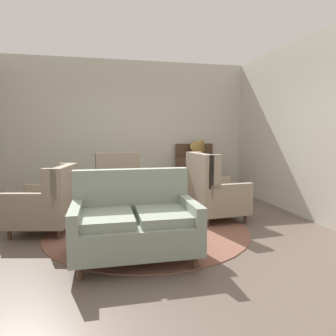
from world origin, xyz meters
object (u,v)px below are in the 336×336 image
settee (135,223)px  armchair_near_sideboard (213,192)px  sideboard (196,173)px  porcelain_vase (137,188)px  gramophone (200,146)px  coffee_table (139,204)px  armchair_back_corner (116,185)px  armchair_foreground_right (48,204)px

settee → armchair_near_sideboard: 1.88m
sideboard → porcelain_vase: bearing=-125.2°
settee → gramophone: bearing=60.4°
coffee_table → armchair_back_corner: armchair_back_corner is taller
armchair_back_corner → sideboard: 2.09m
coffee_table → sideboard: size_ratio=0.81×
armchair_near_sideboard → armchair_foreground_right: armchair_near_sideboard is taller
coffee_table → gramophone: size_ratio=1.74×
porcelain_vase → gramophone: 2.81m
armchair_near_sideboard → coffee_table: bearing=97.7°
porcelain_vase → coffee_table: bearing=30.1°
armchair_foreground_right → armchair_back_corner: bearing=149.7°
settee → armchair_foreground_right: (-1.10, 1.18, 0.01)m
armchair_near_sideboard → armchair_foreground_right: bearing=86.5°
armchair_back_corner → sideboard: sideboard is taller
porcelain_vase → armchair_foreground_right: size_ratio=0.36×
coffee_table → armchair_foreground_right: size_ratio=0.98×
coffee_table → gramophone: gramophone is taller
armchair_foreground_right → gramophone: bearing=136.5°
armchair_back_corner → sideboard: size_ratio=0.92×
settee → armchair_back_corner: size_ratio=1.28×
armchair_foreground_right → sideboard: sideboard is taller
armchair_back_corner → armchair_foreground_right: 1.50m
armchair_back_corner → gramophone: 2.20m
coffee_table → porcelain_vase: 0.23m
armchair_back_corner → sideboard: (1.85, 0.97, 0.05)m
armchair_back_corner → armchair_near_sideboard: armchair_near_sideboard is taller
porcelain_vase → settee: size_ratio=0.25×
settee → sideboard: 3.70m
settee → sideboard: sideboard is taller
armchair_foreground_right → sideboard: bearing=138.2°
settee → armchair_back_corner: 2.29m
armchair_foreground_right → armchair_near_sideboard: bearing=103.9°
porcelain_vase → settee: bearing=-98.7°
porcelain_vase → armchair_back_corner: 1.36m
porcelain_vase → armchair_near_sideboard: bearing=13.1°
porcelain_vase → sideboard: bearing=54.8°
porcelain_vase → gramophone: gramophone is taller
porcelain_vase → armchair_near_sideboard: (1.26, 0.29, -0.17)m
settee → armchair_foreground_right: bearing=133.4°
sideboard → gramophone: 0.64m
coffee_table → armchair_foreground_right: bearing=170.6°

